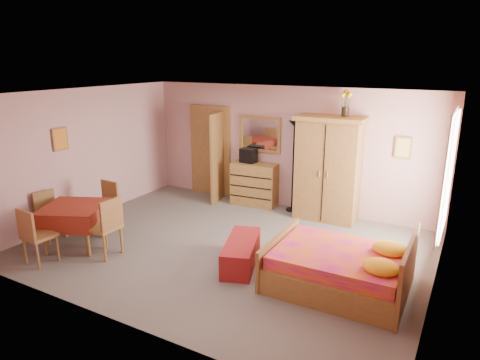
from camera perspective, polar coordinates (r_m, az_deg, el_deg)
The scene contains 23 objects.
floor at distance 7.46m, azimuth -1.82°, elevation -8.98°, with size 6.50×6.50×0.00m, color #6A645D.
ceiling at distance 6.79m, azimuth -2.01°, elevation 11.34°, with size 6.50×6.50×0.00m, color brown.
wall_back at distance 9.19m, azimuth 6.18°, elevation 4.27°, with size 6.50×0.10×2.60m, color tan.
wall_front at distance 5.15m, azimuth -16.48°, elevation -5.72°, with size 6.50×0.10×2.60m, color tan.
wall_left at distance 9.09m, azimuth -19.78°, elevation 3.29°, with size 0.10×5.00×2.60m, color tan.
wall_right at distance 6.08m, azimuth 25.38°, elevation -3.29°, with size 0.10×5.00×2.60m, color tan.
doorway at distance 10.10m, azimuth -3.91°, elevation 3.79°, with size 1.06×0.12×2.15m, color #9E6B35.
window at distance 7.20m, azimuth 25.98°, elevation 0.70°, with size 0.08×1.40×1.95m, color white.
picture_left at distance 8.62m, azimuth -22.88°, elevation 5.05°, with size 0.04×0.32×0.42m, color orange.
picture_back at distance 8.49m, azimuth 20.91°, elevation 4.07°, with size 0.30×0.04×0.40m, color #D8BF59.
chest_of_drawers at distance 9.44m, azimuth 1.98°, elevation -0.52°, with size 0.99×0.50×0.94m, color olive.
wall_mirror at distance 9.38m, azimuth 2.64°, elevation 6.14°, with size 0.99×0.05×0.78m, color silver.
stereo at distance 9.36m, azimuth 1.12°, elevation 3.28°, with size 0.33×0.24×0.31m, color black.
floor_lamp at distance 8.98m, azimuth 7.09°, elevation 1.76°, with size 0.25×0.25×1.92m, color black.
wardrobe at distance 8.60m, azimuth 11.63°, elevation 1.44°, with size 1.32×0.68×2.08m, color olive.
sunflower_vase at distance 8.39m, azimuth 13.92°, elevation 9.91°, with size 0.20×0.20×0.50m, color yellow.
bed at distance 6.26m, azimuth 13.05°, elevation -10.07°, with size 1.91×1.51×0.89m, color #C0126A.
bench at distance 6.81m, azimuth 0.17°, elevation -9.63°, with size 0.45×1.22×0.41m, color maroon.
dining_table at distance 7.93m, azimuth -21.08°, elevation -5.71°, with size 0.99×0.99×0.72m, color maroon.
chair_south at distance 7.47m, azimuth -25.18°, elevation -6.67°, with size 0.42×0.42×0.93m, color #905D30.
chair_north at distance 8.34m, azimuth -17.81°, elevation -3.55°, with size 0.43×0.43×0.94m, color olive.
chair_west at distance 8.39m, azimuth -23.93°, elevation -4.37°, with size 0.39×0.39×0.86m, color #925D31.
chair_east at distance 7.35m, azimuth -17.71°, elevation -5.93°, with size 0.45×0.45×1.00m, color #A17136.
Camera 1 is at (3.51, -5.79, 3.14)m, focal length 32.00 mm.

